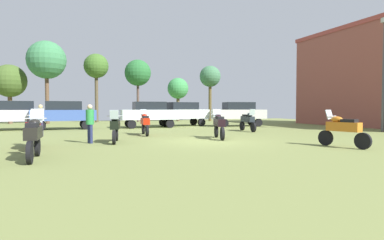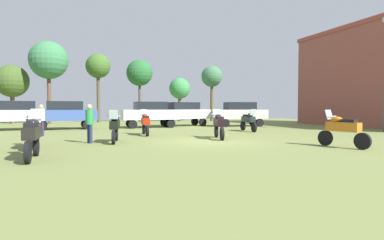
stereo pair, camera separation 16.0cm
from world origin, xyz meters
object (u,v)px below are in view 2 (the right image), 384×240
at_px(motorcycle_4, 115,126).
at_px(tree_4, 98,67).
at_px(tree_6, 180,89).
at_px(tree_7, 212,77).
at_px(motorcycle_2, 32,135).
at_px(motorcycle_3, 33,129).
at_px(motorcycle_6, 248,120).
at_px(car_3, 183,112).
at_px(car_1, 65,113).
at_px(person_1, 42,118).
at_px(car_4, 240,112).
at_px(tree_1, 49,61).
at_px(person_2, 90,121).
at_px(tree_2, 139,73).
at_px(motorcycle_1, 219,124).
at_px(tree_5, 12,81).
at_px(motorcycle_7, 342,129).
at_px(car_2, 150,113).
at_px(motorcycle_8, 145,123).
at_px(car_6, 16,113).

height_order(motorcycle_4, tree_4, tree_4).
bearing_deg(tree_6, tree_7, -12.58).
height_order(motorcycle_2, tree_7, tree_7).
bearing_deg(tree_7, motorcycle_3, -127.73).
height_order(motorcycle_6, tree_4, tree_4).
bearing_deg(car_3, tree_4, 25.21).
distance_m(car_1, person_1, 5.42).
distance_m(car_3, car_4, 4.71).
xyz_separation_m(motorcycle_4, tree_1, (-4.18, 19.12, 5.34)).
bearing_deg(motorcycle_4, motorcycle_6, -145.42).
distance_m(motorcycle_4, tree_7, 24.06).
distance_m(person_2, tree_2, 21.67).
distance_m(motorcycle_2, tree_4, 25.63).
distance_m(motorcycle_1, tree_4, 22.04).
height_order(person_2, tree_5, tree_5).
height_order(motorcycle_7, car_1, car_1).
bearing_deg(tree_6, car_2, -118.11).
bearing_deg(car_4, motorcycle_1, 154.17).
bearing_deg(tree_2, car_3, -77.75).
height_order(motorcycle_2, motorcycle_6, motorcycle_2).
distance_m(motorcycle_4, car_1, 10.35).
bearing_deg(tree_1, motorcycle_6, -49.00).
relative_size(car_4, tree_5, 0.79).
height_order(tree_1, tree_4, tree_1).
bearing_deg(tree_7, motorcycle_6, -104.50).
relative_size(motorcycle_8, car_4, 0.48).
bearing_deg(tree_1, car_2, -49.36).
bearing_deg(person_2, person_1, 2.14).
distance_m(motorcycle_2, person_1, 8.68).
bearing_deg(motorcycle_7, motorcycle_8, 113.21).
xyz_separation_m(car_2, car_3, (3.10, 1.26, 0.00)).
height_order(car_3, car_6, same).
height_order(motorcycle_7, tree_1, tree_1).
bearing_deg(tree_7, motorcycle_1, -112.03).
height_order(motorcycle_8, car_2, car_2).
xyz_separation_m(motorcycle_1, person_2, (-6.11, 0.07, 0.26)).
height_order(motorcycle_2, motorcycle_7, motorcycle_2).
bearing_deg(car_4, tree_1, 64.59).
relative_size(motorcycle_7, car_3, 0.47).
height_order(car_3, tree_4, tree_4).
bearing_deg(car_2, person_2, 154.35).
relative_size(person_1, tree_7, 0.27).
bearing_deg(tree_5, motorcycle_8, -60.82).
xyz_separation_m(person_2, tree_4, (1.53, 20.86, 4.86)).
bearing_deg(tree_5, motorcycle_3, -78.40).
relative_size(person_1, tree_1, 0.22).
bearing_deg(car_3, person_2, 136.87).
bearing_deg(tree_1, motorcycle_1, -64.21).
relative_size(car_1, tree_4, 0.61).
height_order(motorcycle_2, car_2, car_2).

